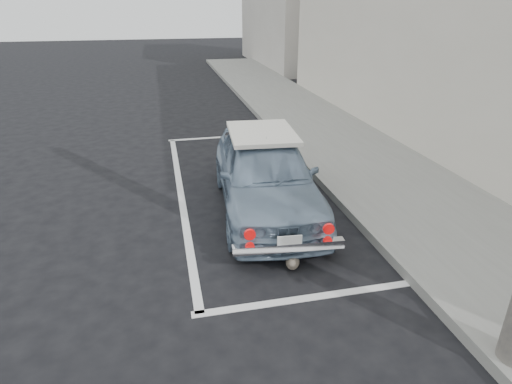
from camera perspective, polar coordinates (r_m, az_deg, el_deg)
ground at (r=5.76m, az=1.09°, el=-11.57°), size 80.00×80.00×0.00m
sidewalk at (r=8.50m, az=19.15°, el=0.00°), size 2.80×40.00×0.15m
pline_rear at (r=5.50m, az=7.59°, el=-13.74°), size 3.00×0.12×0.01m
pline_front at (r=11.65m, az=-4.15°, el=7.34°), size 3.00×0.12×0.01m
pline_side at (r=8.25m, az=-9.99°, el=-0.24°), size 0.12×7.00×0.01m
retro_coupe at (r=7.29m, az=1.26°, el=2.57°), size 1.89×4.06×1.34m
cat at (r=5.93m, az=4.91°, el=-9.24°), size 0.28×0.39×0.23m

